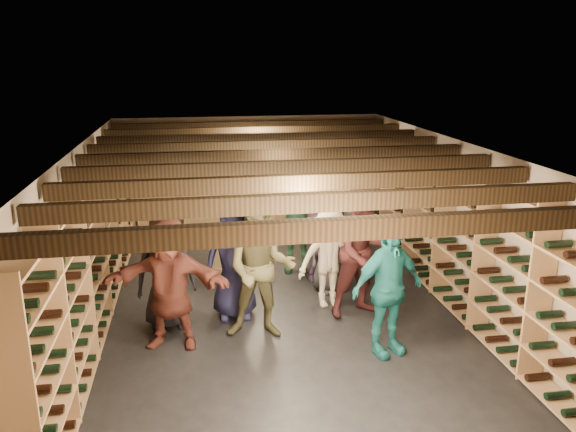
% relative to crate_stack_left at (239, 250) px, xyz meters
% --- Properties ---
extents(ground, '(8.00, 8.00, 0.00)m').
position_rel_crate_stack_left_xyz_m(ground, '(0.47, -1.30, -0.42)').
color(ground, black).
rests_on(ground, ground).
extents(walls, '(5.52, 8.02, 2.40)m').
position_rel_crate_stack_left_xyz_m(walls, '(0.47, -1.30, 0.78)').
color(walls, tan).
rests_on(walls, ground).
extents(ceiling, '(5.50, 8.00, 0.01)m').
position_rel_crate_stack_left_xyz_m(ceiling, '(0.47, -1.30, 1.98)').
color(ceiling, beige).
rests_on(ceiling, walls).
extents(ceiling_joists, '(5.40, 7.12, 0.18)m').
position_rel_crate_stack_left_xyz_m(ceiling_joists, '(0.47, -1.30, 1.84)').
color(ceiling_joists, black).
rests_on(ceiling_joists, ground).
extents(wine_rack_left, '(0.32, 7.50, 2.15)m').
position_rel_crate_stack_left_xyz_m(wine_rack_left, '(-2.10, -1.30, 0.65)').
color(wine_rack_left, tan).
rests_on(wine_rack_left, ground).
extents(wine_rack_right, '(0.32, 7.50, 2.15)m').
position_rel_crate_stack_left_xyz_m(wine_rack_right, '(3.04, -1.30, 0.65)').
color(wine_rack_right, tan).
rests_on(wine_rack_right, ground).
extents(wine_rack_back, '(4.70, 0.30, 2.15)m').
position_rel_crate_stack_left_xyz_m(wine_rack_back, '(0.47, 2.53, 0.65)').
color(wine_rack_back, tan).
rests_on(wine_rack_back, ground).
extents(crate_stack_left, '(0.58, 0.47, 0.85)m').
position_rel_crate_stack_left_xyz_m(crate_stack_left, '(0.00, 0.00, 0.00)').
color(crate_stack_left, tan).
rests_on(crate_stack_left, ground).
extents(crate_stack_right, '(0.54, 0.39, 0.68)m').
position_rel_crate_stack_left_xyz_m(crate_stack_right, '(-0.25, 0.00, -0.08)').
color(crate_stack_right, tan).
rests_on(crate_stack_right, ground).
extents(crate_loose, '(0.59, 0.49, 0.17)m').
position_rel_crate_stack_left_xyz_m(crate_loose, '(0.36, 0.46, -0.34)').
color(crate_loose, tan).
rests_on(crate_loose, ground).
extents(person_0, '(0.89, 0.68, 1.64)m').
position_rel_crate_stack_left_xyz_m(person_0, '(-1.14, -1.76, 0.39)').
color(person_0, black).
rests_on(person_0, ground).
extents(person_2, '(1.04, 0.88, 1.90)m').
position_rel_crate_stack_left_xyz_m(person_2, '(0.10, -2.24, 0.53)').
color(person_2, brown).
rests_on(person_2, ground).
extents(person_3, '(1.03, 0.67, 1.51)m').
position_rel_crate_stack_left_xyz_m(person_3, '(1.21, -1.46, 0.33)').
color(person_3, beige).
rests_on(person_3, ground).
extents(person_4, '(1.08, 0.69, 1.72)m').
position_rel_crate_stack_left_xyz_m(person_4, '(1.58, -2.95, 0.43)').
color(person_4, '#1C7172').
rests_on(person_4, ground).
extents(person_5, '(1.68, 0.90, 1.73)m').
position_rel_crate_stack_left_xyz_m(person_5, '(-1.07, -2.30, 0.44)').
color(person_5, brown).
rests_on(person_5, ground).
extents(person_6, '(0.84, 0.56, 1.68)m').
position_rel_crate_stack_left_xyz_m(person_6, '(-0.20, -1.59, 0.41)').
color(person_6, '#22234B').
rests_on(person_6, ground).
extents(person_7, '(0.72, 0.50, 1.90)m').
position_rel_crate_stack_left_xyz_m(person_7, '(1.87, -0.17, 0.52)').
color(person_7, gray).
rests_on(person_7, ground).
extents(person_8, '(1.06, 0.90, 1.91)m').
position_rel_crate_stack_left_xyz_m(person_8, '(1.61, -1.84, 0.53)').
color(person_8, '#471D1D').
rests_on(person_8, ground).
extents(person_10, '(1.10, 0.73, 1.74)m').
position_rel_crate_stack_left_xyz_m(person_10, '(0.97, 0.00, 0.44)').
color(person_10, '#265036').
rests_on(person_10, ground).
extents(person_11, '(1.52, 1.01, 1.57)m').
position_rel_crate_stack_left_xyz_m(person_11, '(1.36, -0.38, 0.36)').
color(person_11, slate).
rests_on(person_11, ground).
extents(person_12, '(0.82, 0.64, 1.49)m').
position_rel_crate_stack_left_xyz_m(person_12, '(1.36, -0.93, 0.32)').
color(person_12, '#2E2D32').
rests_on(person_12, ground).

